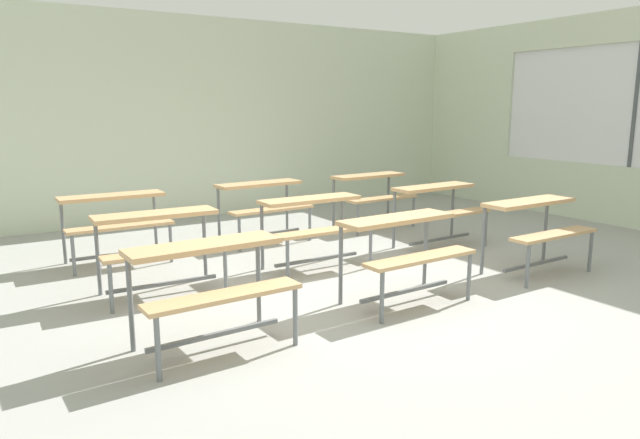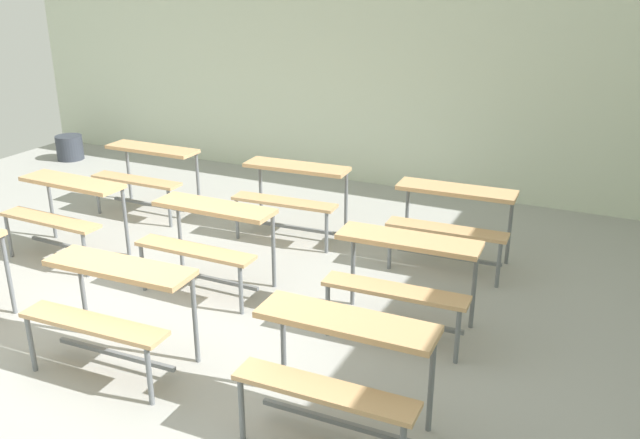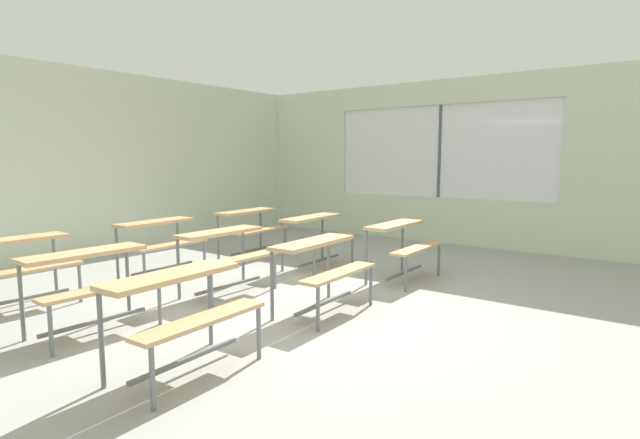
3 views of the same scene
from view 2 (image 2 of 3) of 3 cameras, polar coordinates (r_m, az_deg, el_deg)
The scene contains 11 objects.
ground at distance 5.54m, azimuth -16.22°, elevation -9.66°, with size 10.00×9.00×0.05m, color #9E9E99.
wall_back at distance 8.73m, azimuth 2.61°, elevation 12.89°, with size 10.00×0.12×3.00m, color beige.
desk_bench_r0c1 at distance 4.93m, azimuth -17.12°, elevation -6.00°, with size 1.12×0.63×0.74m.
desk_bench_r0c2 at distance 4.05m, azimuth 1.61°, elevation -11.17°, with size 1.11×0.61×0.74m.
desk_bench_r1c0 at distance 6.94m, azimuth -20.62°, elevation 1.47°, with size 1.12×0.63×0.74m.
desk_bench_r1c1 at distance 5.91m, azimuth -9.40°, elevation -0.73°, with size 1.10×0.60×0.74m.
desk_bench_r1c2 at distance 5.19m, azimuth 7.06°, elevation -3.76°, with size 1.12×0.63×0.74m.
desk_bench_r2c0 at distance 7.92m, azimuth -14.33°, elevation 4.49°, with size 1.10×0.59×0.74m.
desk_bench_r2c1 at distance 7.00m, azimuth -2.34°, elevation 2.98°, with size 1.13×0.65×0.74m.
desk_bench_r2c2 at distance 6.39m, azimuth 11.09°, elevation 0.83°, with size 1.12×0.63×0.74m.
trash_bin at distance 10.57m, azimuth -20.30°, elevation 5.70°, with size 0.38×0.38×0.35m, color #333842.
Camera 2 is at (3.32, -3.48, 2.72)m, focal length 38.06 mm.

